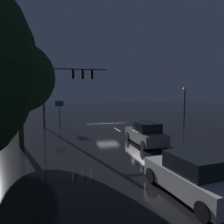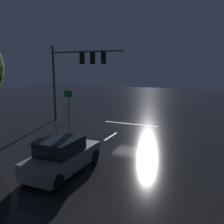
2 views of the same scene
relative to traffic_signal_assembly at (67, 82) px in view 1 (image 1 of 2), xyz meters
name	(u,v)px [view 1 (image 1 of 2)]	position (x,y,z in m)	size (l,w,h in m)	color
ground_plane	(108,124)	(-4.82, -0.85, -5.01)	(80.00, 80.00, 0.00)	black
traffic_signal_assembly	(67,82)	(0.00, 0.00, 0.00)	(7.11, 0.47, 7.00)	#383A3D
lane_dash_far	(117,130)	(-4.82, 3.15, -5.01)	(2.20, 0.16, 0.01)	beige
lane_dash_mid	(139,143)	(-4.82, 9.15, -5.01)	(2.20, 0.16, 0.01)	beige
lane_dash_near	(183,169)	(-4.82, 15.15, -5.01)	(2.20, 0.16, 0.01)	beige
stop_bar	(107,123)	(-4.82, -1.18, -5.01)	(5.00, 0.16, 0.01)	beige
car_approaching	(146,134)	(-5.17, 9.61, -4.22)	(1.91, 4.37, 1.70)	slate
car_distant	(192,176)	(-3.52, 17.81, -4.22)	(2.26, 4.50, 1.70)	#B7B7BC
street_lamp_left_kerb	(185,98)	(-12.74, 3.05, -1.87)	(0.44, 0.44, 4.42)	black
route_sign	(59,108)	(0.87, 0.11, -2.88)	(0.90, 0.17, 2.97)	#383A3D
tree_right_far	(19,77)	(3.91, 7.80, 0.01)	(5.08, 5.08, 7.58)	#382314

